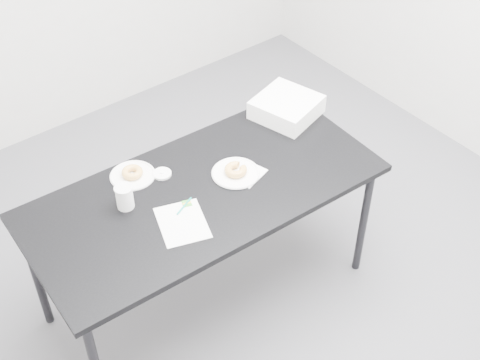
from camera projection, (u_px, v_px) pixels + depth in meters
floor at (241, 300)px, 3.57m from camera, size 4.00×4.00×0.00m
table at (204, 198)px, 3.14m from camera, size 1.70×0.85×0.76m
scorecard at (182, 223)px, 2.94m from camera, size 0.27×0.31×0.00m
logo_patch at (187, 203)px, 3.02m from camera, size 0.05×0.05×0.00m
pen at (184, 206)px, 3.01m from camera, size 0.11×0.06×0.01m
napkin at (245, 173)px, 3.18m from camera, size 0.20×0.20×0.00m
plate_near at (236, 173)px, 3.17m from camera, size 0.23×0.23×0.01m
donut_near at (236, 170)px, 3.16m from camera, size 0.12×0.12×0.04m
plate_far at (133, 175)px, 3.17m from camera, size 0.22×0.22×0.01m
donut_far at (132, 172)px, 3.15m from camera, size 0.13×0.13×0.03m
coffee_cup at (125, 197)px, 2.97m from camera, size 0.08×0.08×0.12m
cup_lid at (162, 174)px, 3.17m from camera, size 0.09×0.09×0.01m
bakery_box at (286, 107)px, 3.50m from camera, size 0.37×0.37×0.10m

